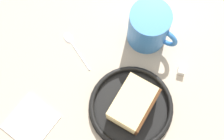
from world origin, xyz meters
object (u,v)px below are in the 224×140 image
object	(u,v)px
teaspoon	(72,43)
cake_slice	(133,104)
sugar_cube	(182,71)
tea_mug	(149,27)
folded_napkin	(31,122)
small_plate	(131,107)

from	to	relation	value
teaspoon	cake_slice	bearing A→B (deg)	-163.78
cake_slice	sugar_cube	bearing A→B (deg)	-79.49
tea_mug	teaspoon	size ratio (longest dim) A/B	1.00
sugar_cube	folded_napkin	bearing A→B (deg)	83.09
teaspoon	sugar_cube	size ratio (longest dim) A/B	7.09
folded_napkin	sugar_cube	world-z (taller)	sugar_cube
tea_mug	folded_napkin	distance (cm)	32.89
cake_slice	tea_mug	world-z (taller)	tea_mug
small_plate	sugar_cube	size ratio (longest dim) A/B	11.84
small_plate	sugar_cube	xyz separation A→B (cm)	(2.32, -13.91, -0.16)
small_plate	sugar_cube	bearing A→B (deg)	-80.51
tea_mug	folded_napkin	world-z (taller)	tea_mug
small_plate	teaspoon	bearing A→B (deg)	15.98
cake_slice	tea_mug	size ratio (longest dim) A/B	1.11
sugar_cube	teaspoon	bearing A→B (deg)	48.64
sugar_cube	cake_slice	bearing A→B (deg)	100.51
small_plate	teaspoon	size ratio (longest dim) A/B	1.67
cake_slice	tea_mug	bearing A→B (deg)	-38.29
small_plate	cake_slice	world-z (taller)	cake_slice
cake_slice	tea_mug	xyz separation A→B (cm)	(13.61, -10.74, 1.22)
cake_slice	teaspoon	size ratio (longest dim) A/B	1.11
small_plate	teaspoon	world-z (taller)	small_plate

